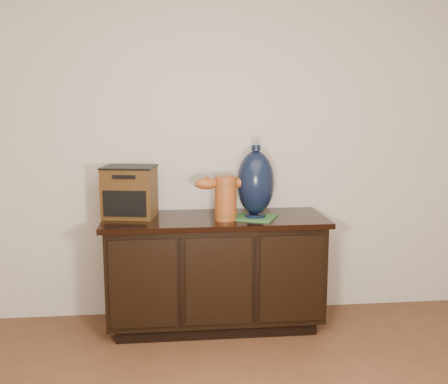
{
  "coord_description": "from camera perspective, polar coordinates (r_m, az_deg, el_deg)",
  "views": [
    {
      "loc": [
        -0.29,
        -1.13,
        1.49
      ],
      "look_at": [
        0.06,
        2.18,
        0.93
      ],
      "focal_mm": 42.0,
      "sensor_mm": 36.0,
      "label": 1
    }
  ],
  "objects": [
    {
      "name": "terracotta_vessel",
      "position": [
        3.34,
        0.18,
        -0.39
      ],
      "size": [
        0.4,
        0.15,
        0.28
      ],
      "rotation": [
        0.0,
        0.0,
        0.06
      ],
      "color": "#A04B1D",
      "rests_on": "sideboard"
    },
    {
      "name": "tv_radio",
      "position": [
        3.49,
        -10.23,
        0.04
      ],
      "size": [
        0.38,
        0.33,
        0.34
      ],
      "rotation": [
        0.0,
        0.0,
        -0.19
      ],
      "color": "#432910",
      "rests_on": "sideboard"
    },
    {
      "name": "green_mat",
      "position": [
        3.43,
        3.42,
        -2.76
      ],
      "size": [
        0.33,
        0.33,
        0.01
      ],
      "primitive_type": "cube",
      "rotation": [
        0.0,
        0.0,
        -0.42
      ],
      "color": "#32682F",
      "rests_on": "sideboard"
    },
    {
      "name": "lamp_base",
      "position": [
        3.39,
        3.46,
        0.99
      ],
      "size": [
        0.32,
        0.32,
        0.47
      ],
      "rotation": [
        0.0,
        0.0,
        -0.42
      ],
      "color": "black",
      "rests_on": "green_mat"
    },
    {
      "name": "spray_can",
      "position": [
        3.53,
        3.17,
        -1.19
      ],
      "size": [
        0.05,
        0.05,
        0.16
      ],
      "color": "#590F1C",
      "rests_on": "sideboard"
    },
    {
      "name": "sideboard",
      "position": [
        3.55,
        -0.98,
        -8.58
      ],
      "size": [
        1.46,
        0.56,
        0.75
      ],
      "color": "black",
      "rests_on": "ground"
    },
    {
      "name": "room",
      "position": [
        1.18,
        8.44,
        0.17
      ],
      "size": [
        5.0,
        5.0,
        5.0
      ],
      "color": "#53301C",
      "rests_on": "ground"
    }
  ]
}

